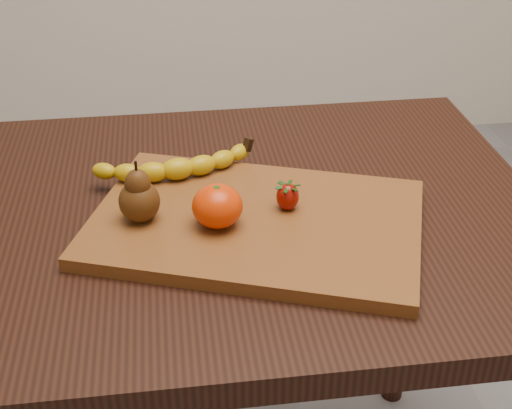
{
  "coord_description": "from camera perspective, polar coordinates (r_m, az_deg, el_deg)",
  "views": [
    {
      "loc": [
        -0.05,
        -0.89,
        1.31
      ],
      "look_at": [
        0.07,
        -0.06,
        0.8
      ],
      "focal_mm": 50.0,
      "sensor_mm": 36.0,
      "label": 1
    }
  ],
  "objects": [
    {
      "name": "table",
      "position": [
        1.1,
        -3.86,
        -4.65
      ],
      "size": [
        1.0,
        0.7,
        0.76
      ],
      "color": "black",
      "rests_on": "ground"
    },
    {
      "name": "mandarin",
      "position": [
        0.96,
        -3.11,
        -0.12
      ],
      "size": [
        0.08,
        0.08,
        0.06
      ],
      "primitive_type": "ellipsoid",
      "rotation": [
        0.0,
        0.0,
        0.13
      ],
      "color": "red",
      "rests_on": "cutting_board"
    },
    {
      "name": "banana",
      "position": [
        1.08,
        -6.29,
        2.84
      ],
      "size": [
        0.22,
        0.09,
        0.03
      ],
      "primitive_type": null,
      "rotation": [
        0.0,
        0.0,
        0.16
      ],
      "color": "#C7A509",
      "rests_on": "cutting_board"
    },
    {
      "name": "strawberry",
      "position": [
        1.0,
        2.54,
        0.7
      ],
      "size": [
        0.04,
        0.04,
        0.04
      ],
      "primitive_type": null,
      "rotation": [
        0.0,
        0.0,
        0.12
      ],
      "color": "#8B0C03",
      "rests_on": "cutting_board"
    },
    {
      "name": "pear",
      "position": [
        0.97,
        -9.39,
        1.06
      ],
      "size": [
        0.07,
        0.07,
        0.09
      ],
      "primitive_type": null,
      "rotation": [
        0.0,
        0.0,
        -0.28
      ],
      "color": "#4A280B",
      "rests_on": "cutting_board"
    },
    {
      "name": "cutting_board",
      "position": [
        0.99,
        -0.0,
        -1.48
      ],
      "size": [
        0.52,
        0.43,
        0.02
      ],
      "primitive_type": "cube",
      "rotation": [
        0.0,
        0.0,
        -0.34
      ],
      "color": "brown",
      "rests_on": "table"
    }
  ]
}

